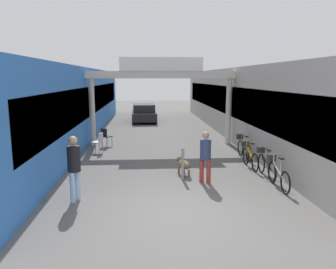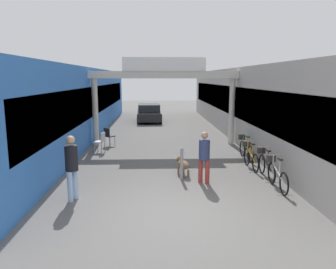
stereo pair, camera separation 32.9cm
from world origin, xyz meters
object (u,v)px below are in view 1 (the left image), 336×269
dog_on_leash (183,164)px  bicycle_black_second (265,163)px  bicycle_green_farthest (244,148)px  parked_car_black (144,113)px  bollard_post_metal (183,163)px  bicycle_orange_third (249,156)px  cafe_chair_aluminium_nearer (99,141)px  pedestrian_with_dog (205,154)px  pedestrian_companion (74,164)px  cafe_chair_black_farther (106,135)px  bicycle_silver_nearest (277,173)px

dog_on_leash → bicycle_black_second: bearing=-7.7°
bicycle_green_farthest → parked_car_black: 12.44m
bollard_post_metal → bicycle_green_farthest: bearing=43.3°
bicycle_orange_third → parked_car_black: 13.72m
cafe_chair_aluminium_nearer → bicycle_orange_third: bearing=-25.7°
pedestrian_with_dog → bicycle_orange_third: size_ratio=0.97×
bicycle_orange_third → bicycle_black_second: bearing=-80.1°
pedestrian_companion → cafe_chair_black_farther: (-0.02, 7.16, -0.48)m
cafe_chair_aluminium_nearer → parked_car_black: bearing=79.3°
cafe_chair_aluminium_nearer → dog_on_leash: bearing=-46.9°
bicycle_orange_third → bicycle_green_farthest: bearing=81.2°
pedestrian_with_dog → bicycle_black_second: (2.15, 0.56, -0.49)m
bicycle_black_second → cafe_chair_aluminium_nearer: size_ratio=1.90×
bicycle_orange_third → cafe_chair_aluminium_nearer: bearing=154.3°
bicycle_black_second → parked_car_black: parked_car_black is taller
dog_on_leash → cafe_chair_black_farther: bearing=122.9°
bicycle_black_second → dog_on_leash: bearing=172.3°
bicycle_green_farthest → cafe_chair_aluminium_nearer: bearing=167.0°
pedestrian_companion → bicycle_green_farthest: (5.92, 4.38, -0.58)m
bicycle_black_second → bicycle_orange_third: same height
bicycle_silver_nearest → bicycle_green_farthest: same height
pedestrian_with_dog → cafe_chair_black_farther: size_ratio=1.84×
bicycle_orange_third → bicycle_green_farthest: size_ratio=1.00×
cafe_chair_black_farther → pedestrian_with_dog: bearing=-57.2°
pedestrian_companion → cafe_chair_black_farther: pedestrian_companion is taller
dog_on_leash → bicycle_green_farthest: bicycle_green_farthest is taller
dog_on_leash → bicycle_green_farthest: bearing=38.0°
bollard_post_metal → bicycle_black_second: bearing=3.0°
pedestrian_with_dog → parked_car_black: size_ratio=0.40×
bicycle_black_second → bicycle_green_farthest: size_ratio=1.00×
cafe_chair_black_farther → cafe_chair_aluminium_nearer: bearing=-95.6°
bollard_post_metal → cafe_chair_aluminium_nearer: 5.21m
dog_on_leash → bicycle_silver_nearest: bearing=-29.2°
bicycle_orange_third → cafe_chair_black_farther: bicycle_orange_third is taller
bicycle_orange_third → bollard_post_metal: 2.90m
bicycle_silver_nearest → parked_car_black: 15.91m
bicycle_silver_nearest → parked_car_black: bearing=104.8°
bicycle_silver_nearest → bicycle_green_farthest: size_ratio=1.00×
bicycle_green_farthest → cafe_chair_black_farther: (-5.95, 2.78, 0.10)m
pedestrian_with_dog → bicycle_green_farthest: size_ratio=0.97×
bicycle_silver_nearest → bicycle_green_farthest: 3.65m
cafe_chair_aluminium_nearer → pedestrian_companion: bearing=-88.4°
bicycle_black_second → bicycle_green_farthest: (0.03, 2.52, 0.00)m
bicycle_green_farthest → pedestrian_companion: bearing=-143.5°
bicycle_orange_third → bollard_post_metal: bearing=-154.4°
bicycle_green_farthest → bollard_post_metal: size_ratio=1.60×
pedestrian_with_dog → bicycle_black_second: bearing=14.5°
pedestrian_companion → bicycle_orange_third: pedestrian_companion is taller
bicycle_orange_third → cafe_chair_black_farther: bearing=143.8°
dog_on_leash → cafe_chair_black_farther: (-3.19, 4.93, 0.17)m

